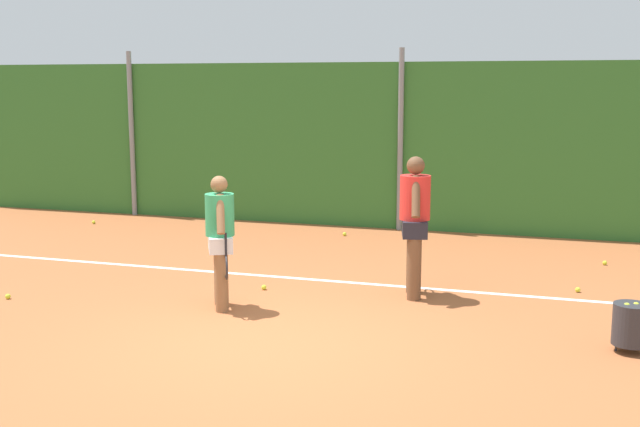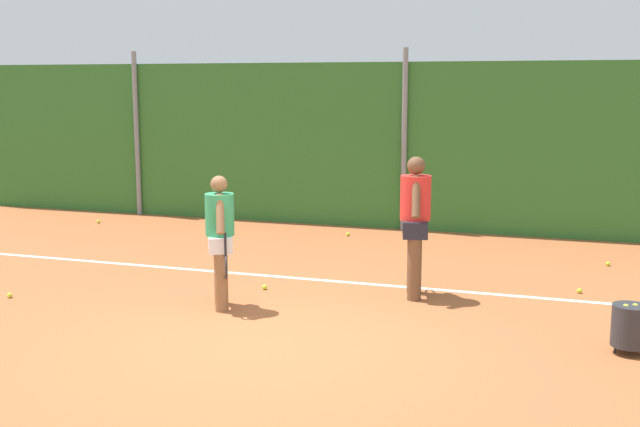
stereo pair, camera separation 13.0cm
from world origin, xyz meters
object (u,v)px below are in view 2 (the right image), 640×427
Objects in this scene: ball_hopper at (630,325)px; tennis_ball_7 at (10,295)px; player_foreground_near at (220,235)px; tennis_ball_5 at (98,222)px; tennis_ball_3 at (579,291)px; tennis_ball_6 at (348,234)px; tennis_ball_8 at (265,287)px; tennis_ball_1 at (608,264)px; player_midcourt at (415,219)px.

tennis_ball_7 is at bearing -178.15° from ball_hopper.
ball_hopper is at bearing 59.95° from player_foreground_near.
player_foreground_near is at bearing -43.49° from tennis_ball_5.
tennis_ball_7 is at bearing -160.02° from tennis_ball_3.
player_foreground_near is at bearing -92.38° from tennis_ball_6.
tennis_ball_3 and tennis_ball_7 have the same top height.
tennis_ball_3 is 4.07m from tennis_ball_8.
player_foreground_near is 1.28m from tennis_ball_8.
tennis_ball_7 is (-2.92, -5.22, 0.00)m from tennis_ball_6.
ball_hopper reaches higher than tennis_ball_1.
ball_hopper is 7.78× the size of tennis_ball_6.
player_midcourt is at bearing 149.80° from ball_hopper.
tennis_ball_8 is (-4.32, -2.84, 0.00)m from tennis_ball_1.
tennis_ball_8 is at bearing -146.71° from tennis_ball_1.
tennis_ball_1 is (2.40, 2.54, -0.96)m from player_midcourt.
tennis_ball_1 is (-0.07, 3.98, -0.26)m from ball_hopper.
tennis_ball_1 is 1.00× the size of tennis_ball_6.
tennis_ball_5 is at bearing 175.56° from tennis_ball_1.
tennis_ball_5 is (-4.72, 4.48, -0.86)m from player_foreground_near.
ball_hopper reaches higher than tennis_ball_5.
tennis_ball_5 is (-6.82, 3.25, -0.96)m from player_midcourt.
tennis_ball_1 and tennis_ball_7 have the same top height.
ball_hopper reaches higher than tennis_ball_3.
player_midcourt is 26.94× the size of tennis_ball_7.
tennis_ball_6 is at bearing 3.36° from tennis_ball_5.
tennis_ball_3 is at bearing 101.87° from ball_hopper.
player_midcourt reaches higher than tennis_ball_7.
tennis_ball_5 is 4.93m from tennis_ball_6.
player_foreground_near is 2.89m from tennis_ball_7.
tennis_ball_3 is 4.77m from tennis_ball_6.
tennis_ball_6 is at bearing 166.85° from tennis_ball_1.
tennis_ball_1 is 1.00× the size of tennis_ball_8.
tennis_ball_8 is (0.18, 0.93, -0.86)m from player_foreground_near.
player_midcourt is 5.19m from tennis_ball_7.
player_foreground_near is at bearing -153.64° from tennis_ball_3.
player_midcourt is 7.62m from tennis_ball_5.
ball_hopper is 6.63m from tennis_ball_6.
tennis_ball_6 is (4.92, 0.29, 0.00)m from tennis_ball_5.
tennis_ball_6 is (-4.37, 4.98, -0.26)m from ball_hopper.
tennis_ball_6 is 3.84m from tennis_ball_8.
tennis_ball_3 is at bearing -35.05° from tennis_ball_6.
player_foreground_near is at bearing 9.35° from tennis_ball_7.
player_foreground_near reaches higher than tennis_ball_8.
player_foreground_near is at bearing 107.30° from player_midcourt.
tennis_ball_1 and tennis_ball_5 have the same top height.
player_foreground_near is 24.23× the size of tennis_ball_1.
player_foreground_near reaches higher than tennis_ball_1.
player_midcourt is at bearing -133.40° from tennis_ball_1.
player_foreground_near is at bearing -100.93° from tennis_ball_8.
tennis_ball_5 is at bearing 112.12° from tennis_ball_7.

